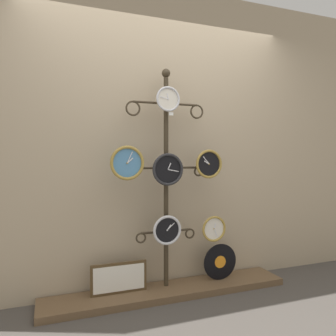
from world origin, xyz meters
The scene contains 13 objects.
ground_plane centered at (0.00, 0.00, 0.00)m, with size 12.00×12.00×0.00m, color #47423D.
shop_wall centered at (0.00, 0.57, 1.40)m, with size 4.40×0.04×2.80m.
low_shelf centered at (0.00, 0.35, 0.03)m, with size 2.20×0.36×0.06m.
display_stand centered at (0.00, 0.41, 0.69)m, with size 0.74×0.42×2.00m.
clock_top_center centered at (-0.01, 0.33, 1.72)m, with size 0.22×0.04×0.22m.
clock_middle_left centered at (-0.38, 0.30, 1.17)m, with size 0.29×0.04×0.29m.
clock_middle_center centered at (-0.02, 0.31, 1.11)m, with size 0.28×0.04×0.28m.
clock_middle_right centered at (0.38, 0.31, 1.16)m, with size 0.26×0.04×0.26m.
clock_bottom_center centered at (-0.03, 0.30, 0.59)m, with size 0.26×0.04×0.26m.
clock_bottom_right centered at (0.43, 0.31, 0.56)m, with size 0.24×0.04×0.24m.
vinyl_record centered at (0.53, 0.36, 0.23)m, with size 0.34×0.01×0.34m.
picture_frame centered at (-0.43, 0.39, 0.19)m, with size 0.48×0.02×0.26m.
price_tag_upper centered at (0.02, 0.33, 1.60)m, with size 0.04×0.00×0.03m.
Camera 1 is at (-1.00, -2.33, 1.23)m, focal length 35.00 mm.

